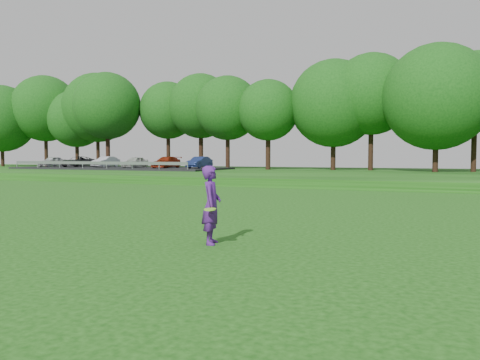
% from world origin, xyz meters
% --- Properties ---
extents(ground, '(140.00, 140.00, 0.00)m').
position_xyz_m(ground, '(0.00, 0.00, 0.00)').
color(ground, '#12420C').
rests_on(ground, ground).
extents(berm, '(130.00, 30.00, 0.60)m').
position_xyz_m(berm, '(0.00, 34.00, 0.30)').
color(berm, '#12420C').
rests_on(berm, ground).
extents(walking_path, '(130.00, 1.60, 0.04)m').
position_xyz_m(walking_path, '(0.00, 20.00, 0.02)').
color(walking_path, gray).
rests_on(walking_path, ground).
extents(treeline, '(104.00, 7.00, 15.00)m').
position_xyz_m(treeline, '(0.00, 38.00, 8.10)').
color(treeline, '#114710').
rests_on(treeline, berm).
extents(parking_lot, '(24.00, 9.00, 1.38)m').
position_xyz_m(parking_lot, '(-24.18, 32.82, 1.06)').
color(parking_lot, black).
rests_on(parking_lot, berm).
extents(woman, '(0.63, 0.94, 1.85)m').
position_xyz_m(woman, '(3.97, 0.31, 0.92)').
color(woman, '#531C7F').
rests_on(woman, ground).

